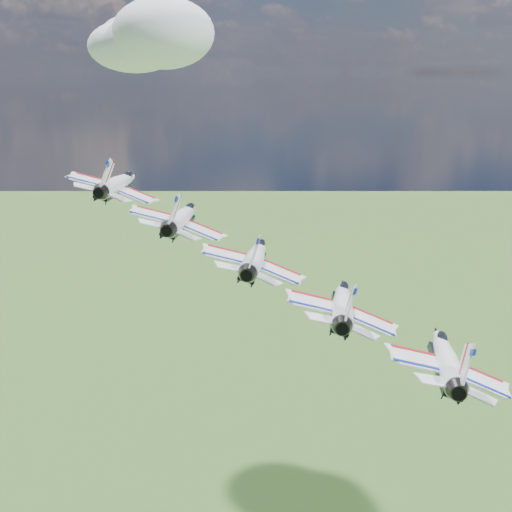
{
  "coord_description": "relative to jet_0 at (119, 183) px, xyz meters",
  "views": [
    {
      "loc": [
        -9.38,
        -84.92,
        161.31
      ],
      "look_at": [
        7.39,
        -5.77,
        140.45
      ],
      "focal_mm": 50.0,
      "sensor_mm": 36.0,
      "label": 1
    }
  ],
  "objects": [
    {
      "name": "jet_4",
      "position": [
        30.16,
        -38.01,
        -12.57
      ],
      "size": [
        17.57,
        20.47,
        8.34
      ],
      "primitive_type": null,
      "rotation": [
        0.0,
        0.29,
        -0.33
      ],
      "color": "white"
    },
    {
      "name": "cloud_far",
      "position": [
        23.76,
        235.44,
        27.06
      ],
      "size": [
        61.5,
        48.32,
        24.16
      ],
      "primitive_type": "ellipsoid",
      "color": "white"
    },
    {
      "name": "jet_2",
      "position": [
        15.08,
        -19.0,
        -6.29
      ],
      "size": [
        17.57,
        20.47,
        8.34
      ],
      "primitive_type": null,
      "rotation": [
        0.0,
        0.29,
        -0.33
      ],
      "color": "white"
    },
    {
      "name": "jet_1",
      "position": [
        7.54,
        -9.5,
        -3.14
      ],
      "size": [
        17.57,
        20.47,
        8.34
      ],
      "primitive_type": null,
      "rotation": [
        0.0,
        0.29,
        -0.33
      ],
      "color": "white"
    },
    {
      "name": "jet_3",
      "position": [
        22.62,
        -28.5,
        -9.43
      ],
      "size": [
        17.57,
        20.47,
        8.34
      ],
      "primitive_type": null,
      "rotation": [
        0.0,
        0.29,
        -0.33
      ],
      "color": "silver"
    },
    {
      "name": "jet_0",
      "position": [
        0.0,
        0.0,
        0.0
      ],
      "size": [
        17.57,
        20.47,
        8.34
      ],
      "primitive_type": null,
      "rotation": [
        0.0,
        0.29,
        -0.33
      ],
      "color": "silver"
    }
  ]
}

